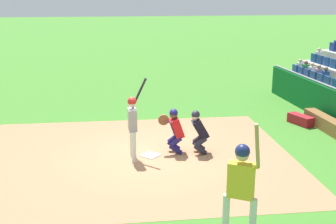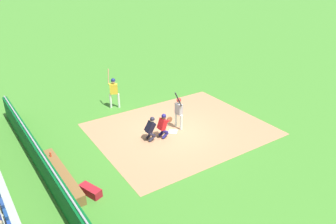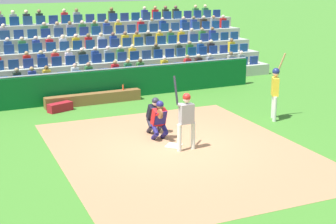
# 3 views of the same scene
# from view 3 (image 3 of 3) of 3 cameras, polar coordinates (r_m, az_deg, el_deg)

# --- Properties ---
(ground_plane) EXTENTS (160.00, 160.00, 0.00)m
(ground_plane) POSITION_cam_3_polar(r_m,az_deg,el_deg) (15.42, 0.65, -3.86)
(ground_plane) COLOR #3C7928
(infield_dirt_patch) EXTENTS (7.48, 9.07, 0.01)m
(infield_dirt_patch) POSITION_cam_3_polar(r_m,az_deg,el_deg) (15.00, 1.50, -4.41)
(infield_dirt_patch) COLOR #A67450
(infield_dirt_patch) RESTS_ON ground_plane
(home_plate_marker) EXTENTS (0.62, 0.62, 0.02)m
(home_plate_marker) POSITION_cam_3_polar(r_m,az_deg,el_deg) (15.42, 0.65, -3.80)
(home_plate_marker) COLOR white
(home_plate_marker) RESTS_ON infield_dirt_patch
(batter_at_plate) EXTENTS (0.60, 0.55, 2.20)m
(batter_at_plate) POSITION_cam_3_polar(r_m,az_deg,el_deg) (14.76, 2.05, -0.36)
(batter_at_plate) COLOR silver
(batter_at_plate) RESTS_ON ground_plane
(catcher_crouching) EXTENTS (0.46, 0.71, 1.30)m
(catcher_crouching) POSITION_cam_3_polar(r_m,az_deg,el_deg) (15.75, -0.98, -0.68)
(catcher_crouching) COLOR navy
(catcher_crouching) RESTS_ON ground_plane
(home_plate_umpire) EXTENTS (0.49, 0.53, 1.26)m
(home_plate_umpire) POSITION_cam_3_polar(r_m,az_deg,el_deg) (16.40, -1.52, -0.17)
(home_plate_umpire) COLOR #252230
(home_plate_umpire) RESTS_ON ground_plane
(dugout_wall) EXTENTS (14.00, 0.24, 1.29)m
(dugout_wall) POSITION_cam_3_polar(r_m,az_deg,el_deg) (21.15, -7.28, 3.06)
(dugout_wall) COLOR #07501E
(dugout_wall) RESTS_ON ground_plane
(dugout_bench) EXTENTS (3.94, 0.40, 0.44)m
(dugout_bench) POSITION_cam_3_polar(r_m,az_deg,el_deg) (20.55, -8.39, 1.51)
(dugout_bench) COLOR brown
(dugout_bench) RESTS_ON ground_plane
(water_bottle_on_bench) EXTENTS (0.07, 0.07, 0.22)m
(water_bottle_on_bench) POSITION_cam_3_polar(r_m,az_deg,el_deg) (20.91, -5.10, 2.79)
(water_bottle_on_bench) COLOR #D44526
(water_bottle_on_bench) RESTS_ON dugout_bench
(equipment_duffel_bag) EXTENTS (1.01, 0.64, 0.33)m
(equipment_duffel_bag) POSITION_cam_3_polar(r_m,az_deg,el_deg) (19.67, -12.08, 0.55)
(equipment_duffel_bag) COLOR maroon
(equipment_duffel_bag) RESTS_ON ground_plane
(on_deck_batter) EXTENTS (0.67, 0.60, 2.38)m
(on_deck_batter) POSITION_cam_3_polar(r_m,az_deg,el_deg) (18.30, 12.01, 2.75)
(on_deck_batter) COLOR silver
(on_deck_batter) RESTS_ON ground_plane
(bleacher_stand) EXTENTS (19.08, 4.78, 3.38)m
(bleacher_stand) POSITION_cam_3_polar(r_m,az_deg,el_deg) (25.29, -10.55, 5.86)
(bleacher_stand) COLOR #9AA292
(bleacher_stand) RESTS_ON ground_plane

